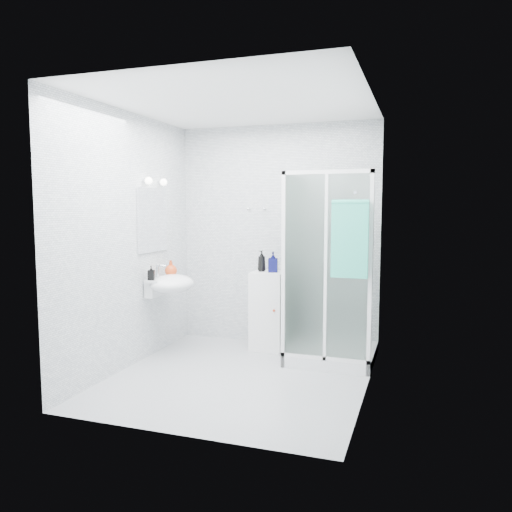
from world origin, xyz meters
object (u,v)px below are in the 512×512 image
(wall_basin, at_px, (170,284))
(soap_dispenser_orange, at_px, (171,268))
(shampoo_bottle_a, at_px, (262,261))
(hand_towel, at_px, (350,237))
(shampoo_bottle_b, at_px, (273,262))
(soap_dispenser_black, at_px, (151,273))
(storage_cabinet, at_px, (269,310))
(shower_enclosure, at_px, (324,320))

(wall_basin, bearing_deg, soap_dispenser_orange, 113.92)
(shampoo_bottle_a, bearing_deg, hand_towel, -31.02)
(hand_towel, height_order, soap_dispenser_orange, hand_towel)
(wall_basin, height_order, hand_towel, hand_towel)
(hand_towel, xyz_separation_m, shampoo_bottle_b, (-0.95, 0.63, -0.34))
(shampoo_bottle_b, xyz_separation_m, soap_dispenser_black, (-1.14, -0.74, -0.08))
(storage_cabinet, bearing_deg, shampoo_bottle_b, -18.31)
(hand_towel, height_order, shampoo_bottle_b, hand_towel)
(storage_cabinet, bearing_deg, shampoo_bottle_a, 175.81)
(wall_basin, relative_size, storage_cabinet, 0.62)
(shower_enclosure, distance_m, soap_dispenser_black, 1.91)
(storage_cabinet, distance_m, shampoo_bottle_a, 0.58)
(wall_basin, height_order, shampoo_bottle_a, shampoo_bottle_a)
(soap_dispenser_orange, relative_size, soap_dispenser_black, 1.15)
(wall_basin, relative_size, shampoo_bottle_a, 2.32)
(shampoo_bottle_b, bearing_deg, hand_towel, -33.65)
(shower_enclosure, xyz_separation_m, shampoo_bottle_b, (-0.63, 0.23, 0.57))
(storage_cabinet, distance_m, shampoo_bottle_b, 0.57)
(shower_enclosure, relative_size, shampoo_bottle_a, 8.28)
(shower_enclosure, bearing_deg, wall_basin, -169.19)
(shower_enclosure, xyz_separation_m, soap_dispenser_black, (-1.77, -0.51, 0.49))
(shower_enclosure, bearing_deg, shampoo_bottle_b, 160.06)
(wall_basin, bearing_deg, shower_enclosure, 10.81)
(hand_towel, relative_size, shampoo_bottle_b, 3.19)
(hand_towel, relative_size, soap_dispenser_orange, 4.22)
(storage_cabinet, bearing_deg, soap_dispenser_black, -144.83)
(hand_towel, xyz_separation_m, shampoo_bottle_a, (-1.09, 0.66, -0.33))
(soap_dispenser_black, bearing_deg, storage_cabinet, 34.71)
(shower_enclosure, distance_m, shampoo_bottle_b, 0.88)
(shampoo_bottle_a, xyz_separation_m, shampoo_bottle_b, (0.14, -0.03, -0.00))
(shampoo_bottle_a, relative_size, soap_dispenser_orange, 1.36)
(shampoo_bottle_a, bearing_deg, shower_enclosure, -18.20)
(shower_enclosure, xyz_separation_m, wall_basin, (-1.66, -0.32, 0.35))
(wall_basin, distance_m, shampoo_bottle_b, 1.18)
(storage_cabinet, bearing_deg, wall_basin, -149.34)
(wall_basin, xyz_separation_m, shampoo_bottle_a, (0.88, 0.57, 0.23))
(shampoo_bottle_a, bearing_deg, storage_cabinet, -4.65)
(wall_basin, relative_size, hand_towel, 0.75)
(wall_basin, height_order, soap_dispenser_black, soap_dispenser_black)
(storage_cabinet, xyz_separation_m, soap_dispenser_orange, (-1.04, -0.40, 0.50))
(wall_basin, relative_size, shampoo_bottle_b, 2.39)
(hand_towel, bearing_deg, shower_enclosure, 128.21)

